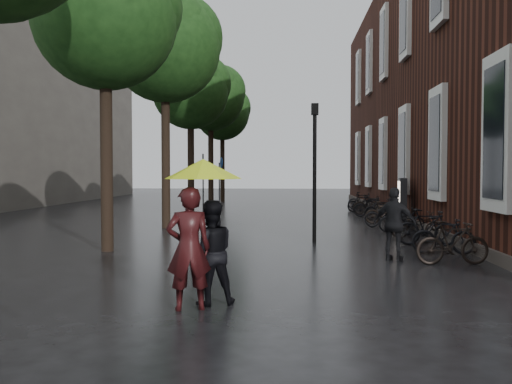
# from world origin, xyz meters

# --- Properties ---
(ground) EXTENTS (120.00, 120.00, 0.00)m
(ground) POSITION_xyz_m (0.00, 0.00, 0.00)
(ground) COLOR black
(brick_building) EXTENTS (10.20, 33.20, 12.00)m
(brick_building) POSITION_xyz_m (10.47, 19.46, 5.99)
(brick_building) COLOR #38160F
(brick_building) RESTS_ON ground
(street_trees) EXTENTS (4.33, 34.03, 8.91)m
(street_trees) POSITION_xyz_m (-3.99, 15.91, 6.34)
(street_trees) COLOR black
(street_trees) RESTS_ON ground
(person_burgundy) EXTENTS (0.79, 0.62, 1.89)m
(person_burgundy) POSITION_xyz_m (-0.81, 1.10, 0.94)
(person_burgundy) COLOR black
(person_burgundy) RESTS_ON ground
(person_black) EXTENTS (0.96, 0.85, 1.66)m
(person_black) POSITION_xyz_m (-0.53, 1.45, 0.83)
(person_black) COLOR black
(person_black) RESTS_ON ground
(lime_umbrella) EXTENTS (1.22, 1.22, 1.78)m
(lime_umbrella) POSITION_xyz_m (-0.61, 1.30, 2.16)
(lime_umbrella) COLOR black
(lime_umbrella) RESTS_ON ground
(pedestrian_walking) EXTENTS (1.10, 0.85, 1.75)m
(pedestrian_walking) POSITION_xyz_m (3.22, 5.88, 0.87)
(pedestrian_walking) COLOR black
(pedestrian_walking) RESTS_ON ground
(parked_bicycles) EXTENTS (2.08, 18.52, 1.04)m
(parked_bicycles) POSITION_xyz_m (4.61, 14.03, 0.47)
(parked_bicycles) COLOR black
(parked_bicycles) RESTS_ON ground
(ad_lightbox) EXTENTS (0.29, 1.24, 1.86)m
(ad_lightbox) POSITION_xyz_m (5.06, 13.99, 0.94)
(ad_lightbox) COLOR black
(ad_lightbox) RESTS_ON ground
(lamp_post) EXTENTS (0.21, 0.21, 4.12)m
(lamp_post) POSITION_xyz_m (1.47, 9.02, 2.50)
(lamp_post) COLOR black
(lamp_post) RESTS_ON ground
(cycle_sign) EXTENTS (0.15, 0.51, 2.79)m
(cycle_sign) POSITION_xyz_m (-2.56, 18.52, 1.85)
(cycle_sign) COLOR #262628
(cycle_sign) RESTS_ON ground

